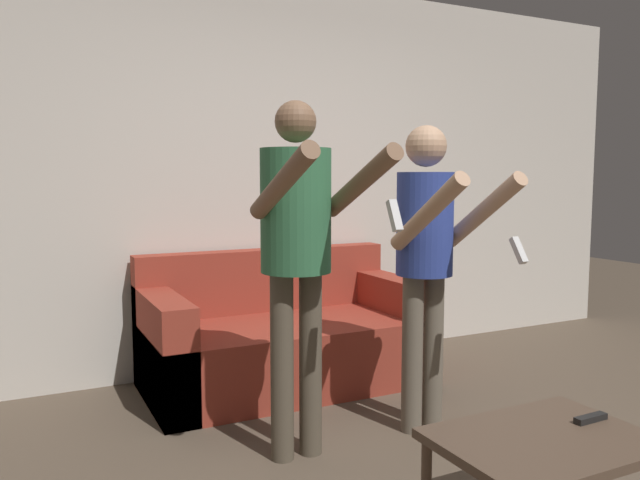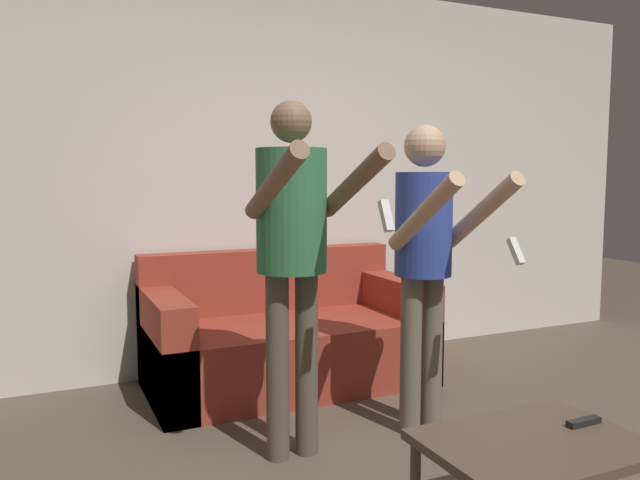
% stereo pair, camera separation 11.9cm
% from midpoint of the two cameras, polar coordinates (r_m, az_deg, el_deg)
% --- Properties ---
extents(wall_back, '(6.40, 0.06, 2.70)m').
position_cam_midpoint_polar(wall_back, '(4.46, -4.96, 5.88)').
color(wall_back, silver).
rests_on(wall_back, ground_plane).
extents(couch, '(1.77, 0.90, 0.85)m').
position_cam_midpoint_polar(couch, '(4.11, -4.16, -9.10)').
color(couch, '#9E3828').
rests_on(couch, ground_plane).
extents(person_standing_left, '(0.45, 0.75, 1.69)m').
position_cam_midpoint_polar(person_standing_left, '(2.89, -3.21, 0.27)').
color(person_standing_left, brown).
rests_on(person_standing_left, ground_plane).
extents(person_standing_right, '(0.41, 0.69, 1.60)m').
position_cam_midpoint_polar(person_standing_right, '(3.25, 8.74, -0.55)').
color(person_standing_right, '#6B6051').
rests_on(person_standing_right, ground_plane).
extents(coffee_table, '(0.77, 0.56, 0.41)m').
position_cam_midpoint_polar(coffee_table, '(2.49, 18.51, -17.66)').
color(coffee_table, brown).
rests_on(coffee_table, ground_plane).
extents(remote_on_table, '(0.15, 0.04, 0.02)m').
position_cam_midpoint_polar(remote_on_table, '(2.67, 22.30, -14.86)').
color(remote_on_table, black).
rests_on(remote_on_table, coffee_table).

